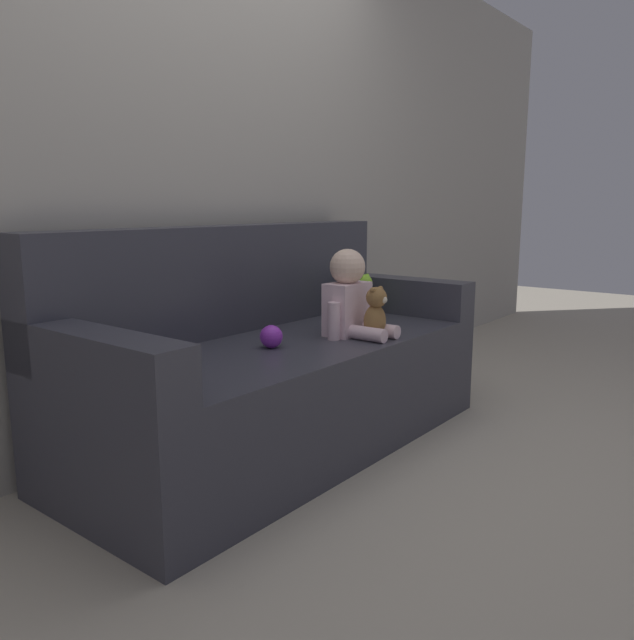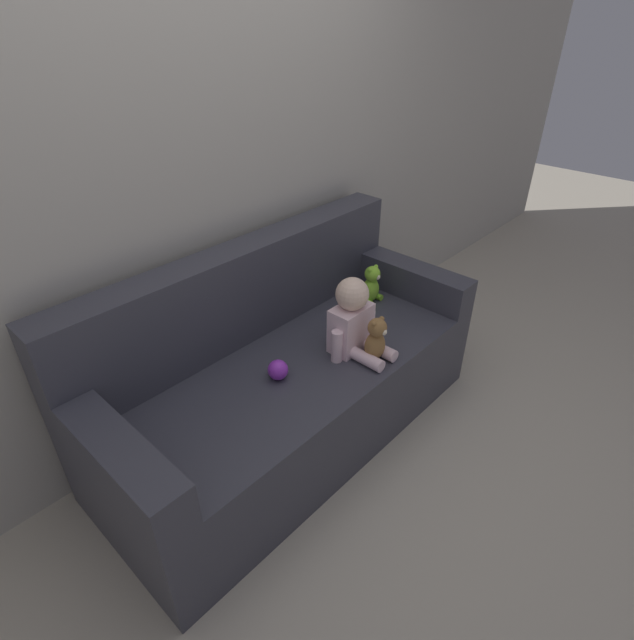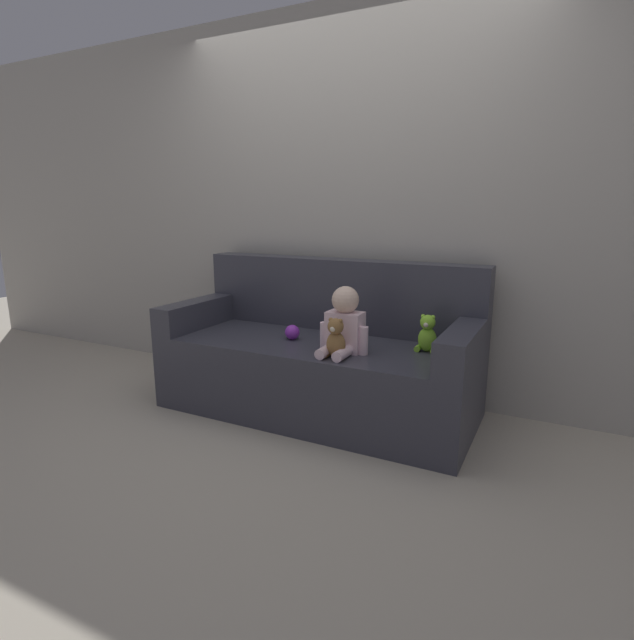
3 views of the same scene
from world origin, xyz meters
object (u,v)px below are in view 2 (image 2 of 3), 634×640
couch (285,377)px  teddy_bear_brown (376,341)px  toy_ball (278,370)px  plush_toy_side (371,285)px  person_baby (354,321)px

couch → teddy_bear_brown: 0.50m
couch → toy_ball: (-0.15, -0.12, 0.19)m
teddy_bear_brown → plush_toy_side: size_ratio=1.03×
couch → toy_ball: 0.26m
couch → person_baby: couch is taller
teddy_bear_brown → toy_ball: bearing=150.4°
toy_ball → teddy_bear_brown: bearing=-29.6°
plush_toy_side → toy_ball: 0.84m
plush_toy_side → toy_ball: size_ratio=2.36×
person_baby → plush_toy_side: size_ratio=1.73×
couch → person_baby: size_ratio=5.18×
couch → plush_toy_side: size_ratio=8.98×
couch → plush_toy_side: couch is taller
teddy_bear_brown → plush_toy_side: bearing=39.7°
toy_ball → person_baby: bearing=-14.5°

